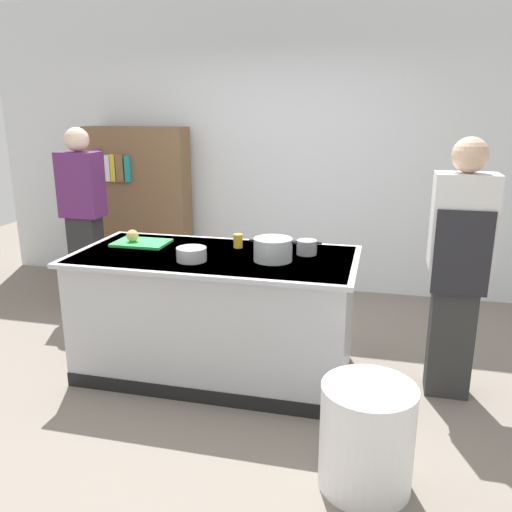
% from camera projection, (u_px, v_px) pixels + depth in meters
% --- Properties ---
extents(ground_plane, '(10.00, 10.00, 0.00)m').
position_uv_depth(ground_plane, '(217.00, 371.00, 3.91)').
color(ground_plane, slate).
extents(back_wall, '(6.40, 0.12, 3.00)m').
position_uv_depth(back_wall, '(276.00, 146.00, 5.47)').
color(back_wall, silver).
rests_on(back_wall, ground_plane).
extents(counter_island, '(1.98, 0.98, 0.90)m').
position_uv_depth(counter_island, '(216.00, 312.00, 3.79)').
color(counter_island, '#B7BABF').
rests_on(counter_island, ground_plane).
extents(cutting_board, '(0.40, 0.28, 0.02)m').
position_uv_depth(cutting_board, '(142.00, 243.00, 3.94)').
color(cutting_board, green).
rests_on(cutting_board, counter_island).
extents(onion, '(0.09, 0.09, 0.09)m').
position_uv_depth(onion, '(132.00, 236.00, 3.92)').
color(onion, tan).
rests_on(onion, cutting_board).
extents(stock_pot, '(0.32, 0.26, 0.15)m').
position_uv_depth(stock_pot, '(273.00, 249.00, 3.50)').
color(stock_pot, '#B7BABF').
rests_on(stock_pot, counter_island).
extents(sauce_pan, '(0.21, 0.14, 0.10)m').
position_uv_depth(sauce_pan, '(307.00, 247.00, 3.66)').
color(sauce_pan, '#99999E').
rests_on(sauce_pan, counter_island).
extents(mixing_bowl, '(0.20, 0.20, 0.09)m').
position_uv_depth(mixing_bowl, '(192.00, 254.00, 3.50)').
color(mixing_bowl, '#B7BABF').
rests_on(mixing_bowl, counter_island).
extents(juice_cup, '(0.07, 0.07, 0.10)m').
position_uv_depth(juice_cup, '(238.00, 241.00, 3.84)').
color(juice_cup, yellow).
rests_on(juice_cup, counter_island).
extents(trash_bin, '(0.48, 0.48, 0.56)m').
position_uv_depth(trash_bin, '(367.00, 436.00, 2.66)').
color(trash_bin, white).
rests_on(trash_bin, ground_plane).
extents(person_chef, '(0.38, 0.25, 1.72)m').
position_uv_depth(person_chef, '(458.00, 265.00, 3.38)').
color(person_chef, '#2F2F2F').
rests_on(person_chef, ground_plane).
extents(person_guest, '(0.38, 0.24, 1.72)m').
position_uv_depth(person_guest, '(84.00, 215.00, 4.96)').
color(person_guest, '#282828').
rests_on(person_guest, ground_plane).
extents(bookshelf, '(1.10, 0.31, 1.70)m').
position_uv_depth(bookshelf, '(140.00, 207.00, 5.69)').
color(bookshelf, brown).
rests_on(bookshelf, ground_plane).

